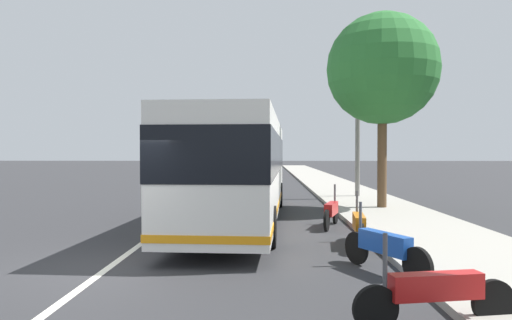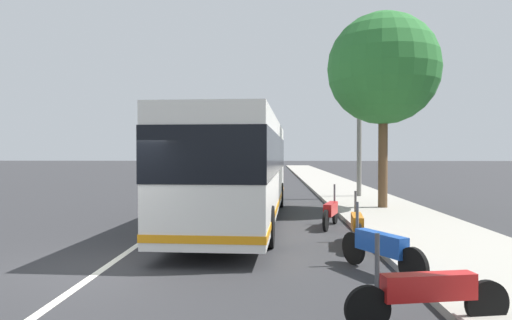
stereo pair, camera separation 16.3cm
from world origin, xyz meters
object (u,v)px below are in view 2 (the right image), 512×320
car_side_street (258,168)px  car_ahead_same_lane (267,165)px  utility_pole (359,110)px  motorcycle_by_tree (357,226)px  motorcycle_nearest_curb (380,248)px  car_oncoming (189,176)px  motorcycle_mid_row (428,293)px  coach_bus (240,165)px  motorcycle_angled (331,212)px  roadside_tree_mid_block (383,69)px  car_far_distant (218,169)px

car_side_street → car_ahead_same_lane: car_ahead_same_lane is taller
car_ahead_same_lane → utility_pole: bearing=-171.4°
car_side_street → motorcycle_by_tree: bearing=-177.1°
motorcycle_nearest_curb → car_oncoming: (20.66, 7.31, 0.24)m
motorcycle_mid_row → coach_bus: bearing=-81.7°
coach_bus → car_ahead_same_lane: (39.69, -0.47, -1.14)m
motorcycle_nearest_curb → motorcycle_angled: 5.29m
roadside_tree_mid_block → car_side_street: bearing=11.8°
car_ahead_same_lane → roadside_tree_mid_block: (-36.74, -4.84, 4.74)m
roadside_tree_mid_block → motorcycle_angled: bearing=147.8°
car_ahead_same_lane → coach_bus: bearing=179.4°
motorcycle_by_tree → car_oncoming: bearing=28.8°
motorcycle_mid_row → utility_pole: bearing=-108.0°
motorcycle_nearest_curb → roadside_tree_mid_block: size_ratio=0.27×
motorcycle_nearest_curb → roadside_tree_mid_block: 10.76m
car_side_street → car_oncoming: bearing=162.8°
car_far_distant → car_ahead_same_lane: bearing=164.1°
car_oncoming → car_ahead_same_lane: car_oncoming is taller
motorcycle_by_tree → motorcycle_angled: 2.83m
coach_bus → roadside_tree_mid_block: (2.94, -5.31, 3.60)m
motorcycle_angled → utility_pole: utility_pole is taller
motorcycle_by_tree → car_ahead_same_lane: size_ratio=0.54×
motorcycle_by_tree → car_far_distant: size_ratio=0.51×
motorcycle_by_tree → car_side_street: car_side_street is taller
car_oncoming → utility_pole: size_ratio=0.52×
motorcycle_mid_row → motorcycle_by_tree: size_ratio=1.01×
motorcycle_mid_row → motorcycle_angled: motorcycle_angled is taller
motorcycle_nearest_curb → car_oncoming: car_oncoming is taller
coach_bus → motorcycle_mid_row: bearing=-158.5°
roadside_tree_mid_block → car_ahead_same_lane: bearing=7.5°
car_oncoming → roadside_tree_mid_block: (-11.39, -9.59, 4.73)m
motorcycle_mid_row → utility_pole: 17.10m
motorcycle_mid_row → car_oncoming: car_oncoming is taller
car_side_street → car_far_distant: size_ratio=1.08×
motorcycle_angled → car_oncoming: (15.38, 7.08, 0.26)m
car_ahead_same_lane → motorcycle_nearest_curb: bearing=-176.7°
roadside_tree_mid_block → coach_bus: bearing=119.0°
coach_bus → car_side_street: bearing=3.6°
car_far_distant → roadside_tree_mid_block: size_ratio=0.56×
car_side_street → roadside_tree_mid_block: bearing=-171.0°
motorcycle_mid_row → motorcycle_angled: bearing=-98.7°
motorcycle_angled → car_ahead_same_lane: 40.80m
coach_bus → motorcycle_nearest_curb: bearing=-151.4°
motorcycle_by_tree → car_side_street: 33.85m
motorcycle_mid_row → car_oncoming: size_ratio=0.50×
coach_bus → utility_pole: 9.50m
coach_bus → utility_pole: size_ratio=1.46×
motorcycle_angled → car_side_street: car_side_street is taller
coach_bus → motorcycle_nearest_curb: size_ratio=6.09×
motorcycle_nearest_curb → car_ahead_same_lane: bearing=-24.1°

